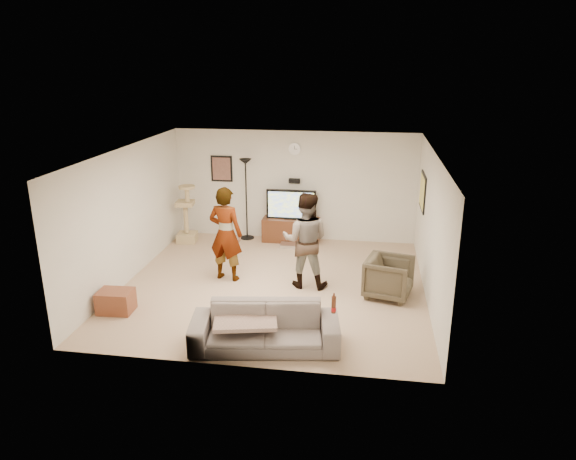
# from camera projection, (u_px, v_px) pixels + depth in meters

# --- Properties ---
(floor) EXTENTS (5.50, 5.50, 0.02)m
(floor) POSITION_uv_depth(u_px,v_px,m) (274.00, 285.00, 9.82)
(floor) COLOR tan
(floor) RESTS_ON ground
(ceiling) EXTENTS (5.50, 5.50, 0.02)m
(ceiling) POSITION_uv_depth(u_px,v_px,m) (273.00, 151.00, 9.04)
(ceiling) COLOR white
(ceiling) RESTS_ON wall_back
(wall_back) EXTENTS (5.50, 0.04, 2.50)m
(wall_back) POSITION_uv_depth(u_px,v_px,m) (295.00, 186.00, 12.02)
(wall_back) COLOR silver
(wall_back) RESTS_ON floor
(wall_front) EXTENTS (5.50, 0.04, 2.50)m
(wall_front) POSITION_uv_depth(u_px,v_px,m) (236.00, 282.00, 6.85)
(wall_front) COLOR silver
(wall_front) RESTS_ON floor
(wall_left) EXTENTS (0.04, 5.50, 2.50)m
(wall_left) POSITION_uv_depth(u_px,v_px,m) (128.00, 214.00, 9.83)
(wall_left) COLOR silver
(wall_left) RESTS_ON floor
(wall_right) EXTENTS (0.04, 5.50, 2.50)m
(wall_right) POSITION_uv_depth(u_px,v_px,m) (431.00, 228.00, 9.04)
(wall_right) COLOR silver
(wall_right) RESTS_ON floor
(wall_clock) EXTENTS (0.26, 0.04, 0.26)m
(wall_clock) POSITION_uv_depth(u_px,v_px,m) (295.00, 149.00, 11.72)
(wall_clock) COLOR white
(wall_clock) RESTS_ON wall_back
(wall_speaker) EXTENTS (0.25, 0.10, 0.10)m
(wall_speaker) POSITION_uv_depth(u_px,v_px,m) (294.00, 181.00, 11.92)
(wall_speaker) COLOR black
(wall_speaker) RESTS_ON wall_back
(picture_back) EXTENTS (0.42, 0.03, 0.52)m
(picture_back) POSITION_uv_depth(u_px,v_px,m) (222.00, 169.00, 12.13)
(picture_back) COLOR brown
(picture_back) RESTS_ON wall_back
(picture_right) EXTENTS (0.03, 0.78, 0.62)m
(picture_right) POSITION_uv_depth(u_px,v_px,m) (423.00, 192.00, 10.46)
(picture_right) COLOR #F4E068
(picture_right) RESTS_ON wall_right
(tv_stand) EXTENTS (1.30, 0.45, 0.54)m
(tv_stand) POSITION_uv_depth(u_px,v_px,m) (291.00, 230.00, 12.10)
(tv_stand) COLOR #472414
(tv_stand) RESTS_ON floor
(console_box) EXTENTS (0.40, 0.30, 0.07)m
(console_box) POSITION_uv_depth(u_px,v_px,m) (289.00, 245.00, 11.80)
(console_box) COLOR silver
(console_box) RESTS_ON floor
(tv) EXTENTS (1.13, 0.08, 0.67)m
(tv) POSITION_uv_depth(u_px,v_px,m) (291.00, 204.00, 11.91)
(tv) COLOR black
(tv) RESTS_ON tv_stand
(tv_screen) EXTENTS (1.04, 0.01, 0.59)m
(tv_screen) POSITION_uv_depth(u_px,v_px,m) (291.00, 205.00, 11.87)
(tv_screen) COLOR gold
(tv_screen) RESTS_ON tv
(floor_lamp) EXTENTS (0.32, 0.32, 1.87)m
(floor_lamp) POSITION_uv_depth(u_px,v_px,m) (246.00, 200.00, 12.08)
(floor_lamp) COLOR black
(floor_lamp) RESTS_ON floor
(cat_tree) EXTENTS (0.48, 0.48, 1.34)m
(cat_tree) POSITION_uv_depth(u_px,v_px,m) (186.00, 214.00, 11.95)
(cat_tree) COLOR tan
(cat_tree) RESTS_ON floor
(person_left) EXTENTS (0.73, 0.56, 1.80)m
(person_left) POSITION_uv_depth(u_px,v_px,m) (226.00, 234.00, 9.83)
(person_left) COLOR #9C9C9C
(person_left) RESTS_ON floor
(person_right) EXTENTS (0.88, 0.70, 1.77)m
(person_right) POSITION_uv_depth(u_px,v_px,m) (305.00, 240.00, 9.54)
(person_right) COLOR #39497B
(person_right) RESTS_ON floor
(sofa) EXTENTS (2.24, 1.14, 0.62)m
(sofa) POSITION_uv_depth(u_px,v_px,m) (265.00, 327.00, 7.63)
(sofa) COLOR slate
(sofa) RESTS_ON floor
(throw_blanket) EXTENTS (1.03, 0.88, 0.06)m
(throw_blanket) POSITION_uv_depth(u_px,v_px,m) (245.00, 319.00, 7.64)
(throw_blanket) COLOR tan
(throw_blanket) RESTS_ON sofa
(beer_bottle) EXTENTS (0.06, 0.06, 0.25)m
(beer_bottle) POSITION_uv_depth(u_px,v_px,m) (334.00, 305.00, 7.36)
(beer_bottle) COLOR #572816
(beer_bottle) RESTS_ON sofa
(armchair) EXTENTS (0.95, 0.93, 0.72)m
(armchair) POSITION_uv_depth(u_px,v_px,m) (389.00, 277.00, 9.26)
(armchair) COLOR #433B2C
(armchair) RESTS_ON floor
(side_table) EXTENTS (0.58, 0.44, 0.37)m
(side_table) POSITION_uv_depth(u_px,v_px,m) (116.00, 301.00, 8.74)
(side_table) COLOR brown
(side_table) RESTS_ON floor
(toy_ball) EXTENTS (0.07, 0.07, 0.07)m
(toy_ball) POSITION_uv_depth(u_px,v_px,m) (235.00, 276.00, 10.12)
(toy_ball) COLOR #0B9A9C
(toy_ball) RESTS_ON floor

